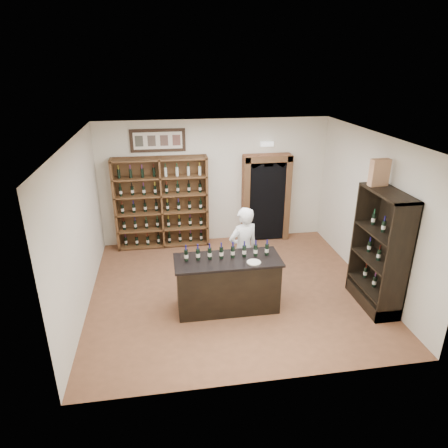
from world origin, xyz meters
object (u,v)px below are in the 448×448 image
Objects in this scene: tasting_counter at (227,284)px; shopkeeper at (243,250)px; wine_shelf at (162,203)px; counter_bottle_0 at (186,255)px; side_cabinet at (379,268)px; wine_crate at (379,173)px.

tasting_counter is 1.09× the size of shopkeeper.
wine_shelf is 2.90m from counter_bottle_0.
side_cabinet is (2.72, -0.30, 0.26)m from tasting_counter.
wine_shelf is 7.33× the size of counter_bottle_0.
wine_shelf is 1.17× the size of tasting_counter.
tasting_counter is at bearing -4.33° from counter_bottle_0.
wine_crate is at bearing 99.08° from side_cabinet.
wine_shelf is 4.93m from wine_crate.
counter_bottle_0 reaches higher than tasting_counter.
tasting_counter is 2.75m from side_cabinet.
side_cabinet is (3.82, -3.23, -0.35)m from wine_shelf.
counter_bottle_0 is 0.17× the size of shopkeeper.
shopkeeper reaches higher than counter_bottle_0.
side_cabinet is at bearing -85.52° from wine_crate.
wine_shelf reaches higher than counter_bottle_0.
tasting_counter is at bearing -69.44° from wine_shelf.
counter_bottle_0 is (-0.72, 0.05, 0.61)m from tasting_counter.
wine_crate is (3.39, 0.00, 1.33)m from counter_bottle_0.
shopkeeper is at bearing -57.13° from wine_shelf.
side_cabinet is 1.27× the size of shopkeeper.
wine_shelf and side_cabinet have the same top height.
wine_crate is (3.77, -2.88, 1.34)m from wine_shelf.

